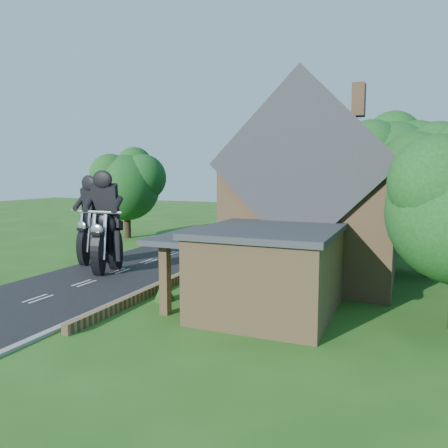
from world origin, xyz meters
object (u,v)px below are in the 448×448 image
at_px(house, 316,196).
at_px(motorcycle_follow, 93,251).
at_px(motorcycle_lead, 107,258).
at_px(garden_wall, 203,267).
at_px(annex, 266,269).

distance_m(house, motorcycle_follow, 13.84).
xyz_separation_m(motorcycle_lead, motorcycle_follow, (-2.38, 1.73, -0.04)).
relative_size(garden_wall, annex, 3.12).
height_order(annex, motorcycle_lead, annex).
relative_size(garden_wall, motorcycle_follow, 12.58).
relative_size(house, annex, 1.45).
distance_m(annex, motorcycle_follow, 13.57).
height_order(garden_wall, house, house).
height_order(house, motorcycle_follow, house).
bearing_deg(motorcycle_follow, motorcycle_lead, 152.43).
xyz_separation_m(annex, motorcycle_lead, (-10.25, 3.16, -0.91)).
bearing_deg(motorcycle_follow, house, -163.31).
xyz_separation_m(house, annex, (-0.62, -6.80, -2.58)).
relative_size(garden_wall, house, 2.15).
xyz_separation_m(house, motorcycle_follow, (-13.25, -1.91, -3.53)).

